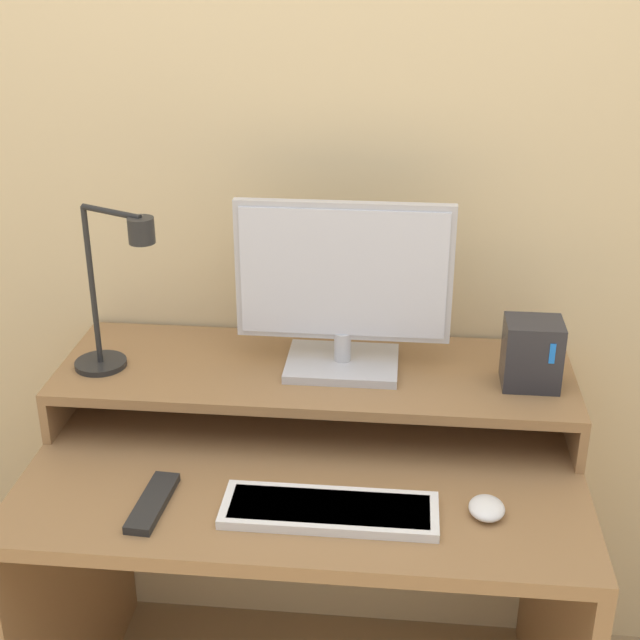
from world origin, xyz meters
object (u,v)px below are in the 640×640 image
object	(u,v)px
router_dock	(532,353)
remote_control	(153,503)
desk_lamp	(115,296)
keyboard	(330,510)
monitor	(343,289)
mouse	(487,508)

from	to	relation	value
router_dock	remote_control	size ratio (longest dim) A/B	0.78
desk_lamp	keyboard	xyz separation A→B (m)	(0.46, -0.29, -0.28)
monitor	keyboard	distance (m)	0.46
desk_lamp	router_dock	world-z (taller)	desk_lamp
keyboard	monitor	bearing A→B (deg)	90.94
router_dock	mouse	size ratio (longest dim) A/B	1.84
mouse	router_dock	bearing A→B (deg)	71.67
monitor	keyboard	bearing A→B (deg)	-89.06
desk_lamp	mouse	xyz separation A→B (m)	(0.75, -0.26, -0.28)
desk_lamp	mouse	distance (m)	0.84
desk_lamp	remote_control	world-z (taller)	desk_lamp
router_dock	keyboard	distance (m)	0.53
keyboard	router_dock	bearing A→B (deg)	40.38
desk_lamp	keyboard	size ratio (longest dim) A/B	0.92
keyboard	desk_lamp	bearing A→B (deg)	147.85
desk_lamp	mouse	bearing A→B (deg)	-19.49
keyboard	remote_control	size ratio (longest dim) A/B	2.18
monitor	mouse	bearing A→B (deg)	-49.41
monitor	mouse	xyz separation A→B (m)	(0.29, -0.34, -0.28)
router_dock	keyboard	world-z (taller)	router_dock
monitor	remote_control	world-z (taller)	monitor
remote_control	router_dock	bearing A→B (deg)	25.12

